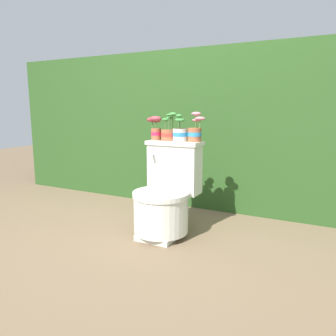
{
  "coord_description": "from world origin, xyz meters",
  "views": [
    {
      "loc": [
        1.21,
        -2.1,
        0.96
      ],
      "look_at": [
        0.08,
        0.09,
        0.51
      ],
      "focal_mm": 35.0,
      "sensor_mm": 36.0,
      "label": 1
    }
  ],
  "objects": [
    {
      "name": "ground_plane",
      "position": [
        0.0,
        0.0,
        0.0
      ],
      "size": [
        12.0,
        12.0,
        0.0
      ],
      "primitive_type": "plane",
      "color": "brown"
    },
    {
      "name": "potted_plant_left",
      "position": [
        -0.1,
        0.21,
        0.81
      ],
      "size": [
        0.14,
        0.09,
        0.19
      ],
      "color": "#9E5638",
      "rests_on": "toilet"
    },
    {
      "name": "potted_plant_midright",
      "position": [
        0.24,
        0.23,
        0.79
      ],
      "size": [
        0.14,
        0.11,
        0.23
      ],
      "color": "#9E5638",
      "rests_on": "toilet"
    },
    {
      "name": "toilet",
      "position": [
        0.08,
        0.06,
        0.3
      ],
      "size": [
        0.43,
        0.54,
        0.71
      ],
      "color": "silver",
      "rests_on": "ground"
    },
    {
      "name": "potted_plant_midleft",
      "position": [
        0.02,
        0.22,
        0.77
      ],
      "size": [
        0.12,
        0.12,
        0.22
      ],
      "color": "#9E5638",
      "rests_on": "toilet"
    },
    {
      "name": "hedge_backdrop",
      "position": [
        0.0,
        1.32,
        0.75
      ],
      "size": [
        4.38,
        1.08,
        1.51
      ],
      "color": "#284C1E",
      "rests_on": "ground"
    },
    {
      "name": "potted_plant_middle",
      "position": [
        0.13,
        0.2,
        0.77
      ],
      "size": [
        0.11,
        0.11,
        0.21
      ],
      "color": "beige",
      "rests_on": "toilet"
    }
  ]
}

